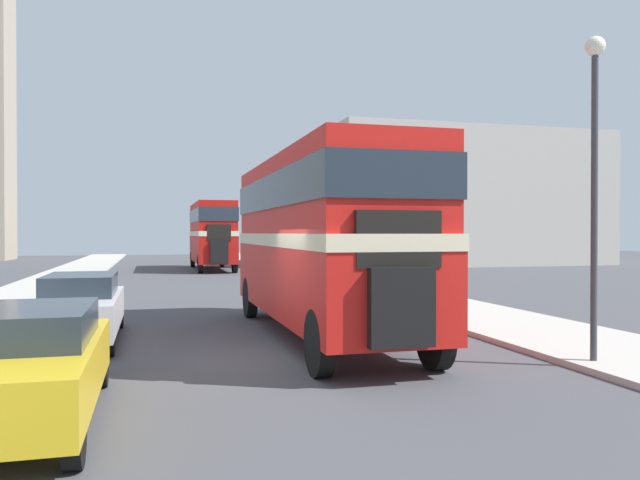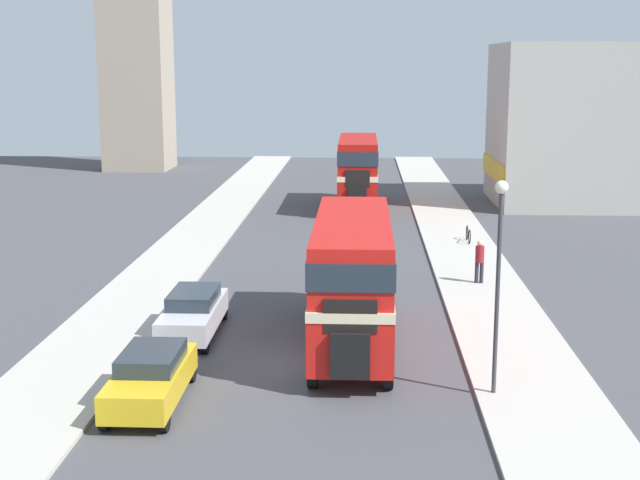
{
  "view_description": "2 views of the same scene",
  "coord_description": "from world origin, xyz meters",
  "px_view_note": "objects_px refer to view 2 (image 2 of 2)",
  "views": [
    {
      "loc": [
        -2.23,
        -11.72,
        2.43
      ],
      "look_at": [
        1.55,
        2.31,
        2.27
      ],
      "focal_mm": 35.0,
      "sensor_mm": 36.0,
      "label": 1
    },
    {
      "loc": [
        1.82,
        -25.47,
        9.02
      ],
      "look_at": [
        0.0,
        13.19,
        1.27
      ],
      "focal_mm": 50.0,
      "sensor_mm": 36.0,
      "label": 2
    }
  ],
  "objects_px": {
    "car_parked_near": "(151,377)",
    "bicycle_on_pavement": "(468,234)",
    "bus_distant": "(358,167)",
    "double_decker_bus": "(352,270)",
    "car_parked_mid": "(193,312)",
    "pedestrian_walking": "(480,259)",
    "street_lamp": "(499,256)"
  },
  "relations": [
    {
      "from": "bicycle_on_pavement",
      "to": "double_decker_bus",
      "type": "bearing_deg",
      "value": -108.84
    },
    {
      "from": "double_decker_bus",
      "to": "street_lamp",
      "type": "xyz_separation_m",
      "value": [
        3.94,
        -4.43,
        1.47
      ]
    },
    {
      "from": "car_parked_near",
      "to": "bicycle_on_pavement",
      "type": "relative_size",
      "value": 2.53
    },
    {
      "from": "car_parked_mid",
      "to": "street_lamp",
      "type": "height_order",
      "value": "street_lamp"
    },
    {
      "from": "street_lamp",
      "to": "pedestrian_walking",
      "type": "bearing_deg",
      "value": 84.59
    },
    {
      "from": "double_decker_bus",
      "to": "bicycle_on_pavement",
      "type": "distance_m",
      "value": 17.68
    },
    {
      "from": "street_lamp",
      "to": "double_decker_bus",
      "type": "bearing_deg",
      "value": 131.68
    },
    {
      "from": "car_parked_mid",
      "to": "bicycle_on_pavement",
      "type": "distance_m",
      "value": 19.27
    },
    {
      "from": "double_decker_bus",
      "to": "car_parked_near",
      "type": "bearing_deg",
      "value": -134.67
    },
    {
      "from": "car_parked_mid",
      "to": "bus_distant",
      "type": "bearing_deg",
      "value": 78.65
    },
    {
      "from": "car_parked_near",
      "to": "street_lamp",
      "type": "distance_m",
      "value": 9.84
    },
    {
      "from": "car_parked_near",
      "to": "car_parked_mid",
      "type": "bearing_deg",
      "value": 90.22
    },
    {
      "from": "double_decker_bus",
      "to": "pedestrian_walking",
      "type": "bearing_deg",
      "value": 57.45
    },
    {
      "from": "double_decker_bus",
      "to": "street_lamp",
      "type": "height_order",
      "value": "street_lamp"
    },
    {
      "from": "car_parked_mid",
      "to": "bicycle_on_pavement",
      "type": "xyz_separation_m",
      "value": [
        11.02,
        15.81,
        -0.29
      ]
    },
    {
      "from": "bus_distant",
      "to": "car_parked_near",
      "type": "relative_size",
      "value": 2.1
    },
    {
      "from": "bus_distant",
      "to": "pedestrian_walking",
      "type": "relative_size",
      "value": 5.27
    },
    {
      "from": "car_parked_mid",
      "to": "pedestrian_walking",
      "type": "bearing_deg",
      "value": 34.53
    },
    {
      "from": "bus_distant",
      "to": "bicycle_on_pavement",
      "type": "height_order",
      "value": "bus_distant"
    },
    {
      "from": "double_decker_bus",
      "to": "car_parked_near",
      "type": "distance_m",
      "value": 7.76
    },
    {
      "from": "pedestrian_walking",
      "to": "bus_distant",
      "type": "bearing_deg",
      "value": 104.58
    },
    {
      "from": "bicycle_on_pavement",
      "to": "car_parked_near",
      "type": "bearing_deg",
      "value": -116.54
    },
    {
      "from": "car_parked_mid",
      "to": "pedestrian_walking",
      "type": "xyz_separation_m",
      "value": [
        10.46,
        7.2,
        0.35
      ]
    },
    {
      "from": "pedestrian_walking",
      "to": "street_lamp",
      "type": "distance_m",
      "value": 12.82
    },
    {
      "from": "bicycle_on_pavement",
      "to": "car_parked_mid",
      "type": "bearing_deg",
      "value": -124.87
    },
    {
      "from": "bus_distant",
      "to": "bicycle_on_pavement",
      "type": "bearing_deg",
      "value": -62.77
    },
    {
      "from": "double_decker_bus",
      "to": "car_parked_mid",
      "type": "xyz_separation_m",
      "value": [
        -5.34,
        0.82,
        -1.71
      ]
    },
    {
      "from": "car_parked_near",
      "to": "pedestrian_walking",
      "type": "relative_size",
      "value": 2.51
    },
    {
      "from": "double_decker_bus",
      "to": "bus_distant",
      "type": "height_order",
      "value": "bus_distant"
    },
    {
      "from": "car_parked_near",
      "to": "street_lamp",
      "type": "height_order",
      "value": "street_lamp"
    },
    {
      "from": "car_parked_near",
      "to": "car_parked_mid",
      "type": "distance_m",
      "value": 6.2
    },
    {
      "from": "car_parked_mid",
      "to": "street_lamp",
      "type": "xyz_separation_m",
      "value": [
        9.28,
        -5.25,
        3.18
      ]
    }
  ]
}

